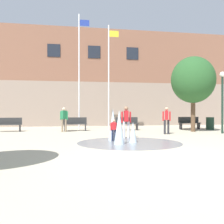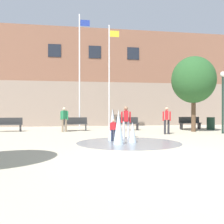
# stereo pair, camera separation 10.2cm
# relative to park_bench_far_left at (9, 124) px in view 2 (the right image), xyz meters

# --- Properties ---
(ground_plane) EXTENTS (100.00, 100.00, 0.00)m
(ground_plane) POSITION_rel_park_bench_far_left_xyz_m (6.17, -11.21, -0.48)
(ground_plane) COLOR #BCB299
(library_building) EXTENTS (36.00, 6.05, 8.74)m
(library_building) POSITION_rel_park_bench_far_left_xyz_m (6.17, 8.12, 3.89)
(library_building) COLOR gray
(library_building) RESTS_ON ground
(splash_fountain) EXTENTS (4.47, 4.47, 1.48)m
(splash_fountain) POSITION_rel_park_bench_far_left_xyz_m (6.01, -6.97, 0.06)
(splash_fountain) COLOR gray
(splash_fountain) RESTS_ON ground
(park_bench_far_left) EXTENTS (1.60, 0.44, 0.91)m
(park_bench_far_left) POSITION_rel_park_bench_far_left_xyz_m (0.00, 0.00, 0.00)
(park_bench_far_left) COLOR #28282D
(park_bench_far_left) RESTS_ON ground
(park_bench_under_left_flagpole) EXTENTS (1.60, 0.44, 0.91)m
(park_bench_under_left_flagpole) POSITION_rel_park_bench_far_left_xyz_m (4.30, -0.04, 0.00)
(park_bench_under_left_flagpole) COLOR #28282D
(park_bench_under_left_flagpole) RESTS_ON ground
(park_bench_center) EXTENTS (1.60, 0.44, 0.91)m
(park_bench_center) POSITION_rel_park_bench_far_left_xyz_m (7.91, -0.19, 0.00)
(park_bench_center) COLOR #28282D
(park_bench_center) RESTS_ON ground
(park_bench_near_trashcan) EXTENTS (1.60, 0.44, 0.91)m
(park_bench_near_trashcan) POSITION_rel_park_bench_far_left_xyz_m (12.64, -0.07, 0.00)
(park_bench_near_trashcan) COLOR #28282D
(park_bench_near_trashcan) RESTS_ON ground
(child_with_pink_shirt) EXTENTS (0.31, 0.16, 0.99)m
(child_with_pink_shirt) POSITION_rel_park_bench_far_left_xyz_m (5.80, -6.48, 0.10)
(child_with_pink_shirt) COLOR #1E233D
(child_with_pink_shirt) RESTS_ON ground
(teen_by_trashcan) EXTENTS (0.50, 0.37, 1.59)m
(teen_by_trashcan) POSITION_rel_park_bench_far_left_xyz_m (3.56, -0.97, 0.45)
(teen_by_trashcan) COLOR #89755B
(teen_by_trashcan) RESTS_ON ground
(adult_in_red) EXTENTS (0.50, 0.36, 1.59)m
(adult_in_red) POSITION_rel_park_bench_far_left_xyz_m (6.63, -5.36, 0.45)
(adult_in_red) COLOR silver
(adult_in_red) RESTS_ON ground
(adult_watching) EXTENTS (0.50, 0.39, 1.59)m
(adult_watching) POSITION_rel_park_bench_far_left_xyz_m (9.47, -3.59, 0.45)
(adult_watching) COLOR #28282D
(adult_watching) RESTS_ON ground
(flagpole_left) EXTENTS (0.80, 0.10, 8.40)m
(flagpole_left) POSITION_rel_park_bench_far_left_xyz_m (4.66, 1.12, 3.97)
(flagpole_left) COLOR silver
(flagpole_left) RESTS_ON ground
(flagpole_right) EXTENTS (0.80, 0.10, 7.72)m
(flagpole_right) POSITION_rel_park_bench_far_left_xyz_m (6.85, 1.12, 3.63)
(flagpole_right) COLOR silver
(flagpole_right) RESTS_ON ground
(lamp_post_right_lane) EXTENTS (0.32, 0.32, 3.72)m
(lamp_post_right_lane) POSITION_rel_park_bench_far_left_xyz_m (12.97, -3.70, 1.97)
(lamp_post_right_lane) COLOR #192D23
(lamp_post_right_lane) RESTS_ON ground
(trash_can) EXTENTS (0.56, 0.56, 0.90)m
(trash_can) POSITION_rel_park_bench_far_left_xyz_m (13.90, -0.78, -0.03)
(trash_can) COLOR #193323
(trash_can) RESTS_ON ground
(street_tree_near_building) EXTENTS (2.86, 2.86, 4.91)m
(street_tree_near_building) POSITION_rel_park_bench_far_left_xyz_m (11.88, -2.13, 2.90)
(street_tree_near_building) COLOR brown
(street_tree_near_building) RESTS_ON ground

